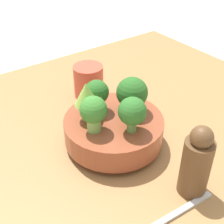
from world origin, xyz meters
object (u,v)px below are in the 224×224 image
at_px(pepper_mill, 196,163).
at_px(fork, 172,216).
at_px(bowl, 112,130).
at_px(cup, 89,81).

bearing_deg(pepper_mill, fork, -162.33).
distance_m(bowl, cup, 0.21).
bearing_deg(fork, cup, 76.67).
height_order(cup, pepper_mill, pepper_mill).
xyz_separation_m(bowl, cup, (0.07, 0.20, 0.00)).
bearing_deg(pepper_mill, cup, 86.07).
xyz_separation_m(cup, pepper_mill, (-0.03, -0.39, 0.03)).
height_order(cup, fork, cup).
bearing_deg(bowl, fork, -97.74).
bearing_deg(cup, pepper_mill, -93.93).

